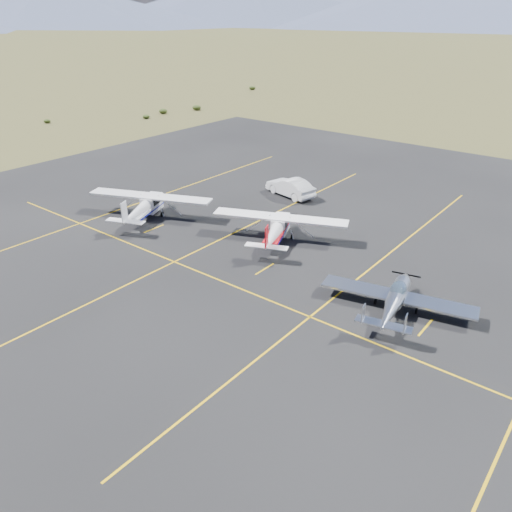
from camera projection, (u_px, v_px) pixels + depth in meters
ground at (389, 286)px, 31.12m from camera, size 1600.00×1600.00×0.00m
apron at (296, 256)px, 35.00m from camera, size 72.00×72.00×0.02m
aircraft_low_wing at (395, 299)px, 28.02m from camera, size 6.45×8.86×1.92m
aircraft_cessna at (277, 228)px, 36.44m from camera, size 7.33×9.84×2.57m
aircraft_plain at (145, 206)px, 40.45m from camera, size 7.59×10.21×2.66m
sedan at (290, 187)px, 45.85m from camera, size 2.85×5.33×1.67m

